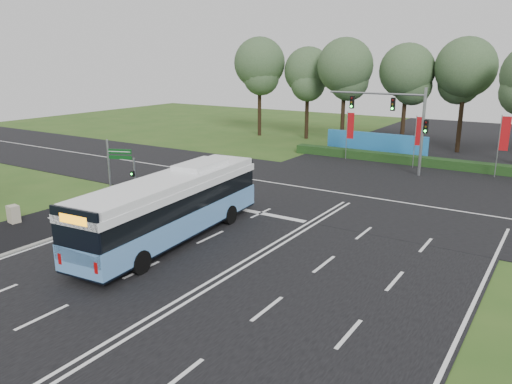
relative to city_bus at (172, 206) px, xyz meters
The scene contains 16 objects.
ground 5.20m from the city_bus, 15.87° to the left, with size 120.00×120.00×0.00m, color #2E511B.
road_main 5.19m from the city_bus, 15.87° to the left, with size 20.00×120.00×0.04m, color black.
road_cross 14.24m from the city_bus, 70.69° to the left, with size 120.00×14.00×0.05m, color black.
bike_path 8.21m from the city_bus, 167.94° to the right, with size 5.00×18.00×0.06m, color black.
kerb_strip 5.96m from the city_bus, 162.88° to the right, with size 0.25×18.00×0.12m, color gray.
city_bus is the anchor object (origin of this frame).
pedestrian_signal 7.19m from the city_bus, 151.32° to the left, with size 0.28×0.40×3.12m.
street_sign 8.22m from the city_bus, 158.47° to the left, with size 1.55×0.69×4.24m.
utility_cabinet 10.10m from the city_bus, 163.35° to the right, with size 0.64×0.53×1.06m, color #B4A991.
banner_flag_left 25.03m from the city_bus, 91.68° to the left, with size 0.64×0.21×4.45m.
banner_flag_mid 25.20m from the city_bus, 77.00° to the left, with size 0.67×0.11×4.51m.
banner_flag_right 27.39m from the city_bus, 63.58° to the left, with size 0.73×0.15×4.97m.
traffic_light_gantry 22.54m from the city_bus, 77.40° to the left, with size 8.41×0.28×7.00m.
hedge 26.29m from the city_bus, 79.75° to the left, with size 22.00×1.20×0.80m, color #153413.
blue_hoarding 28.35m from the city_bus, 88.65° to the left, with size 10.00×0.30×2.20m, color #2275BD.
eucalyptus_row 33.67m from the city_bus, 83.01° to the left, with size 47.30×9.39×11.63m.
Camera 1 is at (12.18, -19.57, 9.23)m, focal length 35.00 mm.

